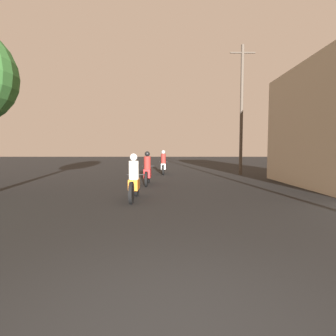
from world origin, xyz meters
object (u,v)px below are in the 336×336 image
object	(u,v)px
motorcycle_orange	(134,181)
utility_pole_far	(242,108)
motorcycle_red	(148,171)
motorcycle_white	(164,165)

from	to	relation	value
motorcycle_orange	utility_pole_far	size ratio (longest dim) A/B	0.24
motorcycle_orange	motorcycle_red	size ratio (longest dim) A/B	0.98
motorcycle_red	utility_pole_far	world-z (taller)	utility_pole_far
motorcycle_orange	utility_pole_far	distance (m)	11.14
utility_pole_far	motorcycle_white	bearing A→B (deg)	175.70
motorcycle_white	utility_pole_far	bearing A→B (deg)	-0.90
motorcycle_orange	motorcycle_white	xyz separation A→B (m)	(0.80, 9.08, 0.02)
motorcycle_red	utility_pole_far	bearing A→B (deg)	45.09
motorcycle_red	utility_pole_far	distance (m)	8.43
motorcycle_red	motorcycle_white	size ratio (longest dim) A/B	1.03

